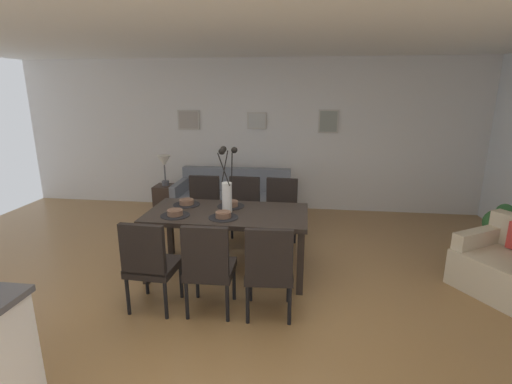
{
  "coord_description": "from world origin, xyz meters",
  "views": [
    {
      "loc": [
        0.64,
        -3.32,
        2.06
      ],
      "look_at": [
        0.11,
        0.7,
        0.96
      ],
      "focal_mm": 26.26,
      "sensor_mm": 36.0,
      "label": 1
    }
  ],
  "objects": [
    {
      "name": "placemat_far_left",
      "position": [
        -0.21,
        0.41,
        0.74
      ],
      "size": [
        0.32,
        0.32,
        0.01
      ],
      "primitive_type": "cylinder",
      "color": "black",
      "rests_on": "dining_table"
    },
    {
      "name": "framed_picture_left",
      "position": [
        -1.43,
        3.18,
        1.56
      ],
      "size": [
        0.39,
        0.03,
        0.35
      ],
      "color": "#B2ADA3"
    },
    {
      "name": "ground_plane",
      "position": [
        0.0,
        0.0,
        0.0
      ],
      "size": [
        9.0,
        9.0,
        0.0
      ],
      "primitive_type": "plane",
      "color": "olive"
    },
    {
      "name": "armchair",
      "position": [
        2.8,
        0.59,
        0.29
      ],
      "size": [
        1.11,
        1.11,
        0.75
      ],
      "color": "beige",
      "rests_on": "ground"
    },
    {
      "name": "dining_chair_mid_left",
      "position": [
        0.35,
        -0.23,
        0.51
      ],
      "size": [
        0.47,
        0.47,
        0.92
      ],
      "color": "black",
      "rests_on": "ground"
    },
    {
      "name": "table_lamp",
      "position": [
        -1.67,
        2.52,
        0.89
      ],
      "size": [
        0.22,
        0.22,
        0.51
      ],
      "color": "#4C4C51",
      "rests_on": "side_table"
    },
    {
      "name": "framed_picture_right",
      "position": [
        1.01,
        3.18,
        1.56
      ],
      "size": [
        0.34,
        0.03,
        0.39
      ],
      "color": "#B2ADA3"
    },
    {
      "name": "sofa",
      "position": [
        -0.51,
        2.5,
        0.28
      ],
      "size": [
        1.84,
        0.84,
        0.8
      ],
      "color": "slate",
      "rests_on": "ground"
    },
    {
      "name": "dining_chair_far_left",
      "position": [
        -0.21,
        -0.25,
        0.51
      ],
      "size": [
        0.45,
        0.45,
        0.92
      ],
      "color": "black",
      "rests_on": "ground"
    },
    {
      "name": "dining_table",
      "position": [
        -0.21,
        0.61,
        0.66
      ],
      "size": [
        1.8,
        0.9,
        0.74
      ],
      "color": "black",
      "rests_on": "ground"
    },
    {
      "name": "dining_chair_near_right",
      "position": [
        -0.74,
        1.48,
        0.51
      ],
      "size": [
        0.45,
        0.45,
        0.92
      ],
      "color": "black",
      "rests_on": "ground"
    },
    {
      "name": "back_wall_panel",
      "position": [
        0.0,
        3.25,
        1.3
      ],
      "size": [
        9.0,
        0.1,
        2.6
      ],
      "primitive_type": "cube",
      "color": "silver",
      "rests_on": "ground"
    },
    {
      "name": "placemat_near_left",
      "position": [
        -0.75,
        0.41,
        0.74
      ],
      "size": [
        0.32,
        0.32,
        0.01
      ],
      "primitive_type": "cylinder",
      "color": "black",
      "rests_on": "dining_table"
    },
    {
      "name": "bowl_far_right",
      "position": [
        -0.21,
        0.82,
        0.78
      ],
      "size": [
        0.17,
        0.17,
        0.07
      ],
      "color": "brown",
      "rests_on": "dining_table"
    },
    {
      "name": "centerpiece_vase",
      "position": [
        -0.21,
        0.62,
        1.02
      ],
      "size": [
        0.21,
        0.23,
        0.73
      ],
      "color": "white",
      "rests_on": "dining_table"
    },
    {
      "name": "bowl_near_right",
      "position": [
        -0.75,
        0.82,
        0.78
      ],
      "size": [
        0.17,
        0.17,
        0.07
      ],
      "color": "brown",
      "rests_on": "dining_table"
    },
    {
      "name": "bowl_near_left",
      "position": [
        -0.75,
        0.41,
        0.78
      ],
      "size": [
        0.17,
        0.17,
        0.07
      ],
      "color": "brown",
      "rests_on": "dining_table"
    },
    {
      "name": "dining_chair_mid_right",
      "position": [
        0.34,
        1.48,
        0.51
      ],
      "size": [
        0.47,
        0.47,
        0.92
      ],
      "color": "black",
      "rests_on": "ground"
    },
    {
      "name": "placemat_far_right",
      "position": [
        -0.21,
        0.82,
        0.74
      ],
      "size": [
        0.32,
        0.32,
        0.01
      ],
      "primitive_type": "cylinder",
      "color": "black",
      "rests_on": "dining_table"
    },
    {
      "name": "dining_chair_far_right",
      "position": [
        -0.18,
        1.5,
        0.51
      ],
      "size": [
        0.46,
        0.46,
        0.92
      ],
      "color": "black",
      "rests_on": "ground"
    },
    {
      "name": "ceiling_panel",
      "position": [
        0.0,
        0.4,
        2.64
      ],
      "size": [
        9.0,
        7.2,
        0.08
      ],
      "primitive_type": "cube",
      "color": "white"
    },
    {
      "name": "side_table",
      "position": [
        -1.67,
        2.52,
        0.26
      ],
      "size": [
        0.36,
        0.36,
        0.52
      ],
      "primitive_type": "cube",
      "color": "#33261E",
      "rests_on": "ground"
    },
    {
      "name": "placemat_near_right",
      "position": [
        -0.75,
        0.82,
        0.74
      ],
      "size": [
        0.32,
        0.32,
        0.01
      ],
      "primitive_type": "cylinder",
      "color": "black",
      "rests_on": "dining_table"
    },
    {
      "name": "framed_picture_center",
      "position": [
        -0.21,
        3.18,
        1.56
      ],
      "size": [
        0.33,
        0.03,
        0.29
      ],
      "color": "#B2ADA3"
    },
    {
      "name": "dining_chair_near_left",
      "position": [
        -0.78,
        -0.27,
        0.51
      ],
      "size": [
        0.46,
        0.46,
        0.92
      ],
      "color": "black",
      "rests_on": "ground"
    },
    {
      "name": "bowl_far_left",
      "position": [
        -0.21,
        0.41,
        0.78
      ],
      "size": [
        0.17,
        0.17,
        0.07
      ],
      "color": "brown",
      "rests_on": "dining_table"
    },
    {
      "name": "potted_plant",
      "position": [
        3.16,
        1.62,
        0.37
      ],
      "size": [
        0.36,
        0.36,
        0.67
      ],
      "color": "silver",
      "rests_on": "ground"
    }
  ]
}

